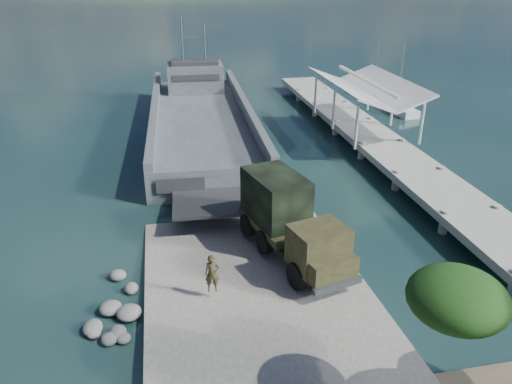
# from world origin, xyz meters

# --- Properties ---
(ground) EXTENTS (1400.00, 1400.00, 0.00)m
(ground) POSITION_xyz_m (0.00, 0.00, 0.00)
(ground) COLOR #173737
(ground) RESTS_ON ground
(boat_ramp) EXTENTS (10.00, 18.00, 0.50)m
(boat_ramp) POSITION_xyz_m (0.00, -1.00, 0.25)
(boat_ramp) COLOR slate
(boat_ramp) RESTS_ON ground
(shoreline_rocks) EXTENTS (3.20, 5.60, 0.90)m
(shoreline_rocks) POSITION_xyz_m (-6.20, 0.50, 0.00)
(shoreline_rocks) COLOR #525250
(shoreline_rocks) RESTS_ON ground
(pier) EXTENTS (6.40, 44.00, 6.10)m
(pier) POSITION_xyz_m (13.00, 18.77, 1.60)
(pier) COLOR #A8A79E
(pier) RESTS_ON ground
(landing_craft) EXTENTS (9.60, 33.51, 9.87)m
(landing_craft) POSITION_xyz_m (-0.14, 24.52, 0.81)
(landing_craft) COLOR #40484B
(landing_craft) RESTS_ON ground
(military_truck) EXTENTS (4.33, 8.33, 3.71)m
(military_truck) POSITION_xyz_m (2.13, 2.94, 2.34)
(military_truck) COLOR black
(military_truck) RESTS_ON boat_ramp
(soldier) EXTENTS (0.66, 0.46, 1.72)m
(soldier) POSITION_xyz_m (-2.04, -0.12, 1.36)
(soldier) COLOR black
(soldier) RESTS_ON boat_ramp
(sailboat_near) EXTENTS (2.35, 5.87, 6.95)m
(sailboat_near) POSITION_xyz_m (20.04, 27.63, 0.37)
(sailboat_near) COLOR silver
(sailboat_near) RESTS_ON ground
(sailboat_far) EXTENTS (2.92, 5.61, 6.56)m
(sailboat_far) POSITION_xyz_m (20.71, 34.80, 0.35)
(sailboat_far) COLOR silver
(sailboat_far) RESTS_ON ground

